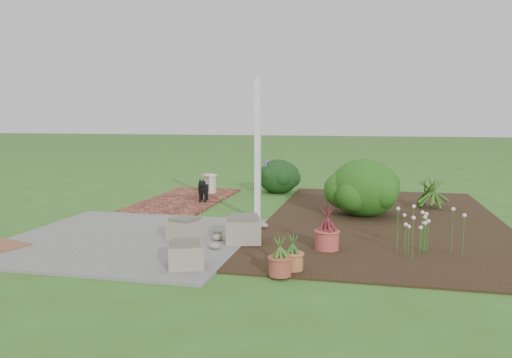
% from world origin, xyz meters
% --- Properties ---
extents(ground, '(80.00, 80.00, 0.00)m').
position_xyz_m(ground, '(0.00, 0.00, 0.00)').
color(ground, '#39611E').
rests_on(ground, ground).
extents(concrete_patio, '(3.50, 3.50, 0.04)m').
position_xyz_m(concrete_patio, '(-1.25, -1.75, 0.02)').
color(concrete_patio, '#5E5E5C').
rests_on(concrete_patio, ground).
extents(brick_path, '(1.60, 3.50, 0.04)m').
position_xyz_m(brick_path, '(-1.70, 1.75, 0.02)').
color(brick_path, '#59251C').
rests_on(brick_path, ground).
extents(garden_bed, '(4.00, 7.00, 0.03)m').
position_xyz_m(garden_bed, '(2.50, 0.50, 0.01)').
color(garden_bed, black).
rests_on(garden_bed, ground).
extents(veranda_post, '(0.10, 0.10, 2.50)m').
position_xyz_m(veranda_post, '(0.30, 0.10, 1.25)').
color(veranda_post, white).
rests_on(veranda_post, ground).
extents(stone_trough_near, '(0.53, 0.53, 0.27)m').
position_xyz_m(stone_trough_near, '(0.10, -2.93, 0.18)').
color(stone_trough_near, gray).
rests_on(stone_trough_near, concrete_patio).
extents(stone_trough_mid, '(0.52, 0.52, 0.28)m').
position_xyz_m(stone_trough_mid, '(-0.41, -1.65, 0.18)').
color(stone_trough_mid, '#78715D').
rests_on(stone_trough_mid, concrete_patio).
extents(stone_trough_far, '(0.59, 0.59, 0.33)m').
position_xyz_m(stone_trough_far, '(0.48, -1.62, 0.20)').
color(stone_trough_far, gray).
rests_on(stone_trough_far, concrete_patio).
extents(coir_doormat, '(0.82, 0.65, 0.02)m').
position_xyz_m(coir_doormat, '(-2.78, -2.57, 0.05)').
color(coir_doormat, brown).
rests_on(coir_doormat, concrete_patio).
extents(black_dog, '(0.22, 0.54, 0.47)m').
position_xyz_m(black_dog, '(-1.21, 1.53, 0.32)').
color(black_dog, black).
rests_on(black_dog, brick_path).
extents(cream_ceramic_urn, '(0.42, 0.42, 0.42)m').
position_xyz_m(cream_ceramic_urn, '(-1.47, 2.75, 0.25)').
color(cream_ceramic_urn, beige).
rests_on(cream_ceramic_urn, brick_path).
extents(evergreen_shrub, '(1.59, 1.59, 1.07)m').
position_xyz_m(evergreen_shrub, '(2.14, 0.85, 0.57)').
color(evergreen_shrub, '#15440C').
rests_on(evergreen_shrub, garden_bed).
extents(agapanthus_clump_back, '(0.88, 0.88, 0.79)m').
position_xyz_m(agapanthus_clump_back, '(3.43, 1.89, 0.43)').
color(agapanthus_clump_back, '#18390D').
rests_on(agapanthus_clump_back, garden_bed).
extents(agapanthus_clump_front, '(0.99, 0.99, 0.69)m').
position_xyz_m(agapanthus_clump_front, '(1.72, 2.05, 0.37)').
color(agapanthus_clump_front, '#0E3B10').
rests_on(agapanthus_clump_front, garden_bed).
extents(pink_flower_patch, '(1.19, 1.19, 0.61)m').
position_xyz_m(pink_flower_patch, '(3.01, -1.61, 0.34)').
color(pink_flower_patch, '#113D0F').
rests_on(pink_flower_patch, garden_bed).
extents(terracotta_pot_bronze, '(0.41, 0.41, 0.26)m').
position_xyz_m(terracotta_pot_bronze, '(1.68, -1.72, 0.16)').
color(terracotta_pot_bronze, '#B0453B').
rests_on(terracotta_pot_bronze, garden_bed).
extents(terracotta_pot_small_left, '(0.32, 0.32, 0.20)m').
position_xyz_m(terracotta_pot_small_left, '(1.36, -2.73, 0.13)').
color(terracotta_pot_small_left, '#B1663C').
rests_on(terracotta_pot_small_left, garden_bed).
extents(terracotta_pot_small_right, '(0.27, 0.27, 0.22)m').
position_xyz_m(terracotta_pot_small_right, '(1.25, -2.98, 0.14)').
color(terracotta_pot_small_right, '#9B4234').
rests_on(terracotta_pot_small_right, garden_bed).
extents(purple_flowering_bush, '(1.19, 1.19, 0.84)m').
position_xyz_m(purple_flowering_bush, '(0.08, 3.35, 0.42)').
color(purple_flowering_bush, black).
rests_on(purple_flowering_bush, ground).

